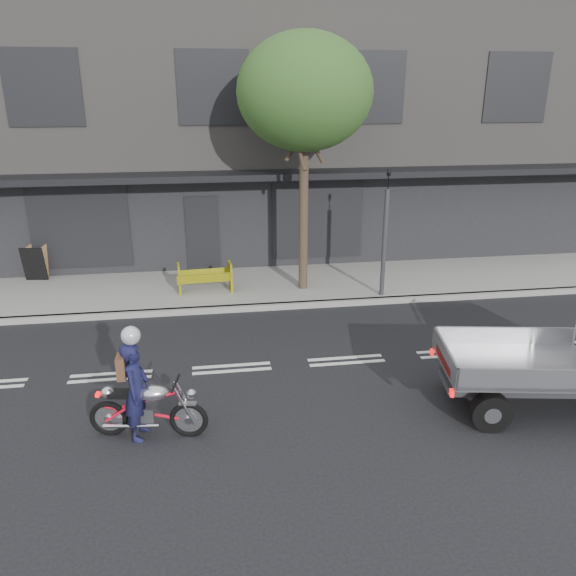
% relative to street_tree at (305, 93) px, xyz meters
% --- Properties ---
extents(ground, '(80.00, 80.00, 0.00)m').
position_rel_street_tree_xyz_m(ground, '(-2.20, -4.20, -5.28)').
color(ground, black).
rests_on(ground, ground).
extents(sidewalk, '(32.00, 3.20, 0.15)m').
position_rel_street_tree_xyz_m(sidewalk, '(-2.20, 0.50, -5.20)').
color(sidewalk, gray).
rests_on(sidewalk, ground).
extents(kerb, '(32.00, 0.20, 0.15)m').
position_rel_street_tree_xyz_m(kerb, '(-2.20, -1.10, -5.20)').
color(kerb, gray).
rests_on(kerb, ground).
extents(building_main, '(26.00, 10.00, 8.00)m').
position_rel_street_tree_xyz_m(building_main, '(-2.20, 7.10, -1.28)').
color(building_main, slate).
rests_on(building_main, ground).
extents(street_tree, '(3.40, 3.40, 6.74)m').
position_rel_street_tree_xyz_m(street_tree, '(0.00, 0.00, 0.00)').
color(street_tree, '#382B21').
rests_on(street_tree, ground).
extents(traffic_light_pole, '(0.12, 0.12, 3.50)m').
position_rel_street_tree_xyz_m(traffic_light_pole, '(2.00, -0.85, -3.63)').
color(traffic_light_pole, '#2D2D30').
rests_on(traffic_light_pole, ground).
extents(motorcycle, '(1.94, 0.58, 1.01)m').
position_rel_street_tree_xyz_m(motorcycle, '(-3.66, -6.33, -4.76)').
color(motorcycle, black).
rests_on(motorcycle, ground).
extents(rider, '(0.50, 0.67, 1.68)m').
position_rel_street_tree_xyz_m(rider, '(-3.81, -6.33, -4.44)').
color(rider, '#15153A').
rests_on(rider, ground).
extents(construction_barrier, '(1.52, 0.70, 0.83)m').
position_rel_street_tree_xyz_m(construction_barrier, '(-2.68, -0.11, -4.71)').
color(construction_barrier, '#FAF50D').
rests_on(construction_barrier, sidewalk).
extents(sandwich_board, '(0.68, 0.49, 1.01)m').
position_rel_street_tree_xyz_m(sandwich_board, '(-7.51, 1.69, -4.62)').
color(sandwich_board, black).
rests_on(sandwich_board, sidewalk).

